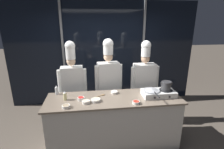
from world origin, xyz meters
The scene contains 18 objects.
ground_plane centered at (0.00, 0.00, 0.00)m, with size 24.00×24.00×0.00m, color brown.
window_wall_back centered at (0.00, 1.82, 1.35)m, with size 4.93×0.09×2.70m.
demo_counter centered at (0.00, 0.00, 0.46)m, with size 2.35×0.74×0.93m.
portable_stove centered at (0.80, -0.02, 0.98)m, with size 0.57×0.34×0.11m.
frying_pan centered at (0.67, -0.03, 1.06)m, with size 0.30×0.51×0.04m.
stock_pot centered at (0.93, -0.02, 1.12)m, with size 0.20×0.18×0.15m.
squeeze_bottle_oil centered at (-0.83, 0.03, 1.00)m, with size 0.06×0.06×0.16m.
squeeze_bottle_clear centered at (-1.01, 0.30, 1.01)m, with size 0.06×0.06×0.17m.
prep_bowl_chicken centered at (-0.48, -0.14, 0.95)m, with size 0.13×0.13×0.05m.
prep_bowl_rice centered at (0.03, 0.20, 0.95)m, with size 0.13×0.13×0.04m.
prep_bowl_bell_pepper centered at (-0.57, -0.02, 0.96)m, with size 0.12×0.12×0.06m.
prep_bowl_noodles centered at (-0.32, -0.09, 0.95)m, with size 0.16×0.16×0.04m.
prep_bowl_chili_flakes centered at (0.33, -0.26, 0.95)m, with size 0.12×0.12×0.05m.
prep_bowl_mushrooms centered at (-0.79, -0.25, 0.95)m, with size 0.13×0.13×0.05m.
serving_spoon_slotted centered at (-0.21, 0.12, 0.93)m, with size 0.22×0.13×0.02m.
chef_head centered at (-0.76, 0.68, 1.04)m, with size 0.58×0.25×1.85m.
chef_sous centered at (-0.02, 0.66, 1.08)m, with size 0.57×0.27×1.88m.
chef_line centered at (0.75, 0.66, 1.03)m, with size 0.60×0.24×1.83m.
Camera 1 is at (-0.40, -2.75, 2.24)m, focal length 28.00 mm.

